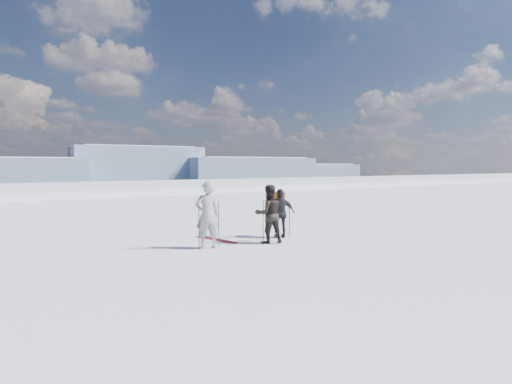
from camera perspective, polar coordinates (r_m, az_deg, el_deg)
lake_basin at (r=40.15m, az=-17.28°, el=-8.96°), size 820.00×820.00×71.62m
far_mountain_range at (r=464.73m, az=-24.74°, el=2.45°), size 770.00×110.00×53.00m
skier_grey at (r=11.34m, az=-6.97°, el=-3.27°), size 0.75×0.54×1.90m
skier_dark at (r=12.05m, az=1.81°, el=-3.15°), size 0.97×0.82×1.76m
skier_pack at (r=12.93m, az=3.56°, el=-3.06°), size 1.01×0.70×1.59m
backpack at (r=13.09m, az=3.36°, el=1.67°), size 0.38×0.30×0.52m
ski_poles at (r=12.03m, az=-0.13°, el=-4.42°), size 3.31×0.66×1.33m
skis_loose at (r=12.69m, az=-5.59°, el=-6.77°), size 0.74×1.67×0.03m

